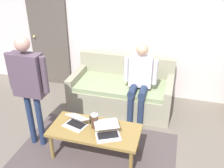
{
  "coord_description": "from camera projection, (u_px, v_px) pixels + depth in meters",
  "views": [
    {
      "loc": [
        -0.84,
        2.29,
        2.52
      ],
      "look_at": [
        0.04,
        -0.88,
        0.8
      ],
      "focal_mm": 40.06,
      "sensor_mm": 36.0,
      "label": 1
    }
  ],
  "objects": [
    {
      "name": "ground_plane",
      "position": [
        97.0,
        167.0,
        3.33
      ],
      "size": [
        7.68,
        7.68,
        0.0
      ],
      "primitive_type": "plane",
      "color": "#6C6458"
    },
    {
      "name": "area_rug",
      "position": [
        93.0,
        159.0,
        3.46
      ],
      "size": [
        2.21,
        1.67,
        0.01
      ],
      "primitive_type": "cube",
      "color": "#4D4242",
      "rests_on": "ground_plane"
    },
    {
      "name": "back_wall",
      "position": [
        133.0,
        26.0,
        4.58
      ],
      "size": [
        7.04,
        0.11,
        2.7
      ],
      "color": "silver",
      "rests_on": "ground_plane"
    },
    {
      "name": "interior_door",
      "position": [
        49.0,
        37.0,
        5.06
      ],
      "size": [
        0.82,
        0.09,
        2.05
      ],
      "color": "#554D45",
      "rests_on": "ground_plane"
    },
    {
      "name": "couch",
      "position": [
        122.0,
        91.0,
        4.54
      ],
      "size": [
        1.78,
        0.89,
        0.88
      ],
      "color": "gray",
      "rests_on": "ground_plane"
    },
    {
      "name": "coffee_table",
      "position": [
        95.0,
        132.0,
        3.36
      ],
      "size": [
        1.22,
        0.57,
        0.44
      ],
      "color": "olive",
      "rests_on": "ground_plane"
    },
    {
      "name": "laptop_left",
      "position": [
        108.0,
        132.0,
        3.22
      ],
      "size": [
        0.43,
        0.44,
        0.13
      ],
      "color": "silver",
      "rests_on": "coffee_table"
    },
    {
      "name": "laptop_center",
      "position": [
        76.0,
        122.0,
        3.41
      ],
      "size": [
        0.36,
        0.34,
        0.15
      ],
      "color": "silver",
      "rests_on": "coffee_table"
    },
    {
      "name": "french_press",
      "position": [
        95.0,
        121.0,
        3.34
      ],
      "size": [
        0.12,
        0.1,
        0.23
      ],
      "color": "#4C3323",
      "rests_on": "coffee_table"
    },
    {
      "name": "person_standing",
      "position": [
        28.0,
        80.0,
        3.27
      ],
      "size": [
        0.58,
        0.19,
        1.64
      ],
      "color": "navy",
      "rests_on": "ground_plane"
    },
    {
      "name": "person_seated",
      "position": [
        140.0,
        78.0,
        4.07
      ],
      "size": [
        0.55,
        0.51,
        1.28
      ],
      "color": "#25334F",
      "rests_on": "ground_plane"
    }
  ]
}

